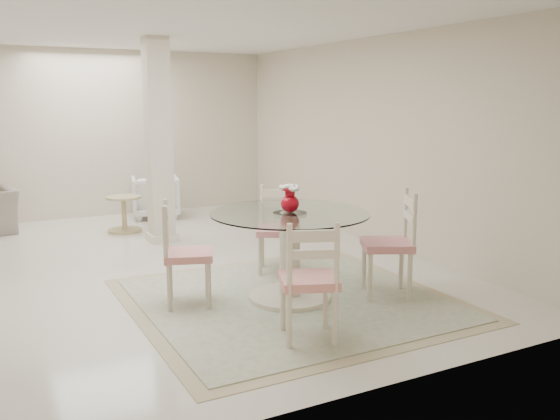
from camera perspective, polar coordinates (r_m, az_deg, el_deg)
name	(u,v)px	position (r m, az deg, el deg)	size (l,w,h in m)	color
ground	(152,269)	(6.94, -12.18, -5.54)	(7.00, 7.00, 0.00)	silver
room_shell	(146,104)	(6.67, -12.80, 9.96)	(6.02, 7.02, 2.71)	beige
column	(159,141)	(8.08, -11.61, 6.48)	(0.30, 0.30, 2.70)	beige
area_rug	(290,300)	(5.75, 0.93, -8.61)	(2.92, 2.92, 0.02)	tan
dining_table	(290,256)	(5.62, 0.95, -4.46)	(1.49, 1.49, 0.86)	beige
red_vase	(290,198)	(5.50, 0.97, 1.12)	(0.20, 0.19, 0.27)	#AA0514
dining_chair_east	(395,236)	(5.81, 11.01, -2.45)	(0.62, 0.62, 1.15)	beige
dining_chair_north	(277,222)	(6.57, -0.30, -1.19)	(0.58, 0.58, 1.06)	beige
dining_chair_west	(180,246)	(5.53, -9.58, -3.48)	(0.55, 0.55, 1.08)	beige
dining_chair_south	(310,273)	(4.61, 2.89, -6.05)	(0.56, 0.56, 1.10)	beige
armchair_white	(156,197)	(9.88, -11.89, 1.27)	(0.73, 0.75, 0.68)	white
side_table	(124,215)	(8.90, -14.76, -0.50)	(0.50, 0.50, 0.52)	tan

